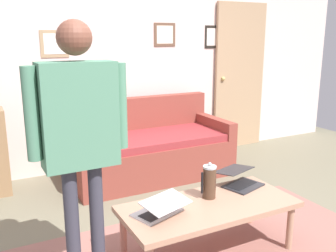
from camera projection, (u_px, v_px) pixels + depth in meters
ground_plane at (217, 242)px, 2.96m from camera, size 7.68×7.68×0.00m
back_wall at (117, 57)px, 4.55m from camera, size 7.04×0.11×2.70m
interior_door at (239, 77)px, 5.35m from camera, size 0.82×0.09×2.05m
couch at (149, 150)px, 4.34m from camera, size 1.82×0.85×0.88m
coffee_table at (209, 209)px, 2.73m from camera, size 1.29×0.59×0.40m
laptop_left at (160, 209)px, 2.55m from camera, size 0.41×0.38×0.13m
laptop_center at (240, 180)px, 3.06m from camera, size 0.38×0.39×0.13m
french_press at (209, 182)px, 2.81m from camera, size 0.12×0.10×0.28m
person_standing at (79, 128)px, 2.14m from camera, size 0.59×0.20×1.68m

